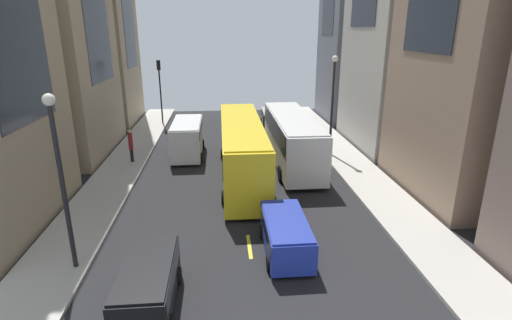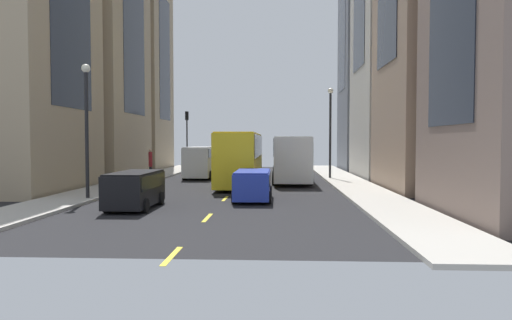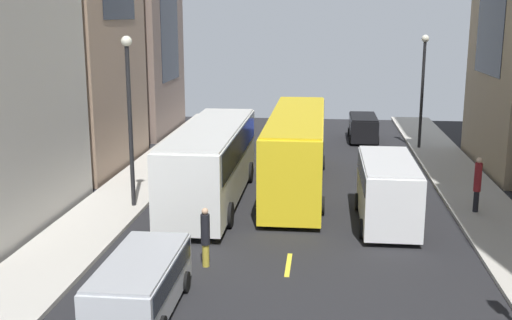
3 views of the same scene
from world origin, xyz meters
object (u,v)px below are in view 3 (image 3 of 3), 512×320
Objects in this scene: streetcar_yellow at (297,144)px; delivery_van_white at (388,187)px; car_silver_2 at (140,281)px; pedestrian_waiting_curb at (205,235)px; car_black_0 at (363,126)px; car_blue_1 at (282,134)px; pedestrian_walking_far at (478,182)px; city_bus_white at (212,157)px.

streetcar_yellow is 6.19m from delivery_van_white.
delivery_van_white is 1.21× the size of car_silver_2.
car_silver_2 is (-3.68, -13.29, -1.20)m from streetcar_yellow.
pedestrian_waiting_curb is at bearing -141.28° from delivery_van_white.
car_black_0 is at bearing 73.57° from car_silver_2.
car_black_0 is 0.99× the size of car_blue_1.
car_blue_1 is 2.06× the size of pedestrian_waiting_curb.
streetcar_yellow is at bearing 64.47° from pedestrian_waiting_curb.
car_blue_1 is at bearing -168.63° from pedestrian_walking_far.
car_silver_2 is 2.00× the size of pedestrian_walking_far.
delivery_van_white is 8.04m from pedestrian_waiting_curb.
city_bus_white is at bearing -144.99° from streetcar_yellow.
pedestrian_walking_far is at bearing 22.04° from delivery_van_white.
pedestrian_walking_far is at bearing -4.30° from city_bus_white.
car_blue_1 is 19.00m from pedestrian_waiting_curb.
streetcar_yellow reaches higher than pedestrian_waiting_curb.
city_bus_white reaches higher than car_black_0.
delivery_van_white is 4.05m from pedestrian_walking_far.
car_silver_2 is 14.97m from pedestrian_walking_far.
car_blue_1 is at bearing 78.87° from city_bus_white.
city_bus_white is 2.41× the size of car_silver_2.
car_blue_1 is at bearing 98.25° from streetcar_yellow.
delivery_van_white is at bearing -69.99° from car_blue_1.
car_blue_1 is (-5.14, -3.06, -0.07)m from car_black_0.
car_silver_2 is at bearing -105.47° from streetcar_yellow.
car_silver_2 is at bearing -72.43° from pedestrian_walking_far.
pedestrian_waiting_curb is (1.17, 3.39, 0.15)m from car_silver_2.
delivery_van_white is 17.01m from car_black_0.
delivery_van_white is at bearing 27.38° from pedestrian_waiting_curb.
pedestrian_walking_far is (11.19, 9.93, 0.47)m from car_silver_2.
pedestrian_waiting_curb is at bearing -81.58° from city_bus_white.
pedestrian_waiting_curb is at bearing -106.02° from car_black_0.
car_silver_2 reaches higher than car_blue_1.
delivery_van_white is 11.25m from car_silver_2.
delivery_van_white reaches higher than car_blue_1.
pedestrian_walking_far is at bearing -54.61° from car_blue_1.
delivery_van_white reaches higher than pedestrian_walking_far.
streetcar_yellow is at bearing -107.48° from car_black_0.
car_silver_2 is 3.59m from pedestrian_waiting_curb.
city_bus_white is 1.99× the size of delivery_van_white.
delivery_van_white is 2.43× the size of pedestrian_walking_far.
car_black_0 is 22.92m from pedestrian_waiting_curb.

